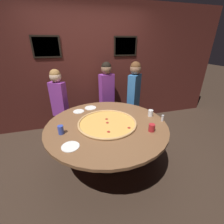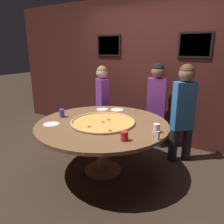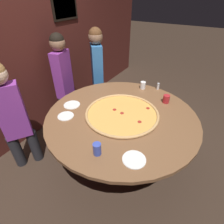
{
  "view_description": "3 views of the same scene",
  "coord_description": "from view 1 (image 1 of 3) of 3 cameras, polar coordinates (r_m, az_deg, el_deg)",
  "views": [
    {
      "loc": [
        -0.46,
        -1.87,
        1.83
      ],
      "look_at": [
        0.09,
        0.04,
        0.9
      ],
      "focal_mm": 24.0,
      "sensor_mm": 36.0,
      "label": 1
    },
    {
      "loc": [
        1.55,
        -2.3,
        1.71
      ],
      "look_at": [
        0.12,
        0.05,
        0.9
      ],
      "focal_mm": 35.0,
      "sensor_mm": 36.0,
      "label": 2
    },
    {
      "loc": [
        -1.49,
        -0.76,
        1.95
      ],
      "look_at": [
        -0.06,
        0.1,
        0.78
      ],
      "focal_mm": 28.0,
      "sensor_mm": 36.0,
      "label": 3
    }
  ],
  "objects": [
    {
      "name": "white_plate_left_side",
      "position": [
        2.65,
        -12.58,
        0.23
      ],
      "size": [
        0.19,
        0.19,
        0.01
      ],
      "primitive_type": "cylinder",
      "color": "white",
      "rests_on": "dining_table"
    },
    {
      "name": "ground_plane",
      "position": [
        2.66,
        -1.8,
        -18.43
      ],
      "size": [
        24.0,
        24.0,
        0.0
      ],
      "primitive_type": "plane",
      "color": "#38281E"
    },
    {
      "name": "dining_table",
      "position": [
        2.28,
        -2.01,
        -6.89
      ],
      "size": [
        1.77,
        1.77,
        0.74
      ],
      "color": "brown",
      "rests_on": "ground_plane"
    },
    {
      "name": "diner_far_right",
      "position": [
        3.24,
        8.34,
        7.1
      ],
      "size": [
        0.37,
        0.35,
        1.49
      ],
      "rotation": [
        0.0,
        0.0,
        -2.41
      ],
      "color": "#232328",
      "rests_on": "ground_plane"
    },
    {
      "name": "back_wall",
      "position": [
        3.43,
        -8.54,
        16.01
      ],
      "size": [
        6.4,
        0.08,
        2.6
      ],
      "color": "#4C1E19",
      "rests_on": "ground_plane"
    },
    {
      "name": "condiment_shaker",
      "position": [
        2.39,
        18.69,
        -2.22
      ],
      "size": [
        0.04,
        0.04,
        0.1
      ],
      "color": "silver",
      "rests_on": "dining_table"
    },
    {
      "name": "diner_centre_back",
      "position": [
        3.1,
        -19.47,
        4.02
      ],
      "size": [
        0.36,
        0.3,
        1.4
      ],
      "rotation": [
        0.0,
        0.0,
        2.55
      ],
      "color": "#232328",
      "rests_on": "ground_plane"
    },
    {
      "name": "drink_cup_centre_back",
      "position": [
        2.07,
        -18.92,
        -6.45
      ],
      "size": [
        0.07,
        0.07,
        0.12
      ],
      "primitive_type": "cylinder",
      "color": "#384CB7",
      "rests_on": "dining_table"
    },
    {
      "name": "diner_far_left",
      "position": [
        3.33,
        -2.03,
        7.66
      ],
      "size": [
        0.39,
        0.23,
        1.47
      ],
      "rotation": [
        0.0,
        0.0,
        -2.89
      ],
      "color": "#232328",
      "rests_on": "ground_plane"
    },
    {
      "name": "giant_pizza",
      "position": [
        2.21,
        -1.84,
        -4.08
      ],
      "size": [
        0.87,
        0.87,
        0.03
      ],
      "color": "#E5A84C",
      "rests_on": "dining_table"
    },
    {
      "name": "white_plate_right_side",
      "position": [
        1.83,
        -15.54,
        -12.55
      ],
      "size": [
        0.21,
        0.21,
        0.01
      ],
      "primitive_type": "cylinder",
      "color": "white",
      "rests_on": "dining_table"
    },
    {
      "name": "drink_cup_near_left",
      "position": [
        2.08,
        14.89,
        -5.81
      ],
      "size": [
        0.08,
        0.08,
        0.1
      ],
      "primitive_type": "cylinder",
      "color": "#B22328",
      "rests_on": "dining_table"
    },
    {
      "name": "white_plate_far_back",
      "position": [
        2.76,
        -8.23,
        1.6
      ],
      "size": [
        0.21,
        0.21,
        0.01
      ],
      "primitive_type": "cylinder",
      "color": "white",
      "rests_on": "dining_table"
    },
    {
      "name": "drink_cup_far_left",
      "position": [
        2.49,
        14.46,
        -0.41
      ],
      "size": [
        0.08,
        0.08,
        0.11
      ],
      "primitive_type": "cylinder",
      "color": "white",
      "rests_on": "dining_table"
    }
  ]
}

